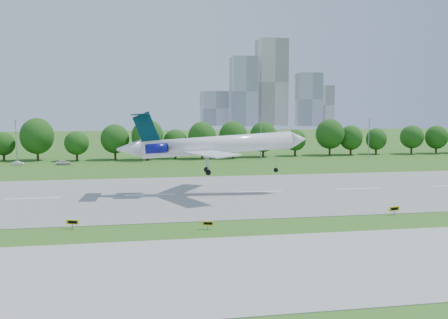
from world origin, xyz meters
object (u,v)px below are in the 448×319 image
service_vehicle_a (18,163)px  service_vehicle_b (64,162)px  airliner (208,145)px  taxi_sign_left (72,222)px

service_vehicle_a → service_vehicle_b: size_ratio=0.81×
airliner → service_vehicle_b: size_ratio=8.62×
airliner → service_vehicle_a: 71.92m
service_vehicle_b → service_vehicle_a: bearing=81.3°
taxi_sign_left → service_vehicle_b: (-11.43, 77.23, -0.17)m
taxi_sign_left → service_vehicle_a: (-23.87, 79.09, -0.32)m
service_vehicle_a → taxi_sign_left: bearing=-158.7°
airliner → taxi_sign_left: bearing=-127.9°
service_vehicle_b → taxi_sign_left: bearing=-171.8°
service_vehicle_a → service_vehicle_b: 12.58m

